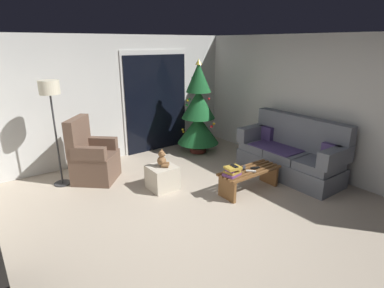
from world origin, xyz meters
name	(u,v)px	position (x,y,z in m)	size (l,w,h in m)	color
ground_plane	(199,220)	(0.00, 0.00, 0.00)	(7.00, 7.00, 0.00)	#B2A38E
wall_back	(107,100)	(0.00, 3.06, 1.25)	(5.72, 0.12, 2.50)	silver
wall_right	(326,107)	(2.86, 0.00, 1.25)	(0.12, 6.00, 2.50)	silver
patio_door_frame	(156,101)	(1.11, 2.99, 1.10)	(1.60, 0.02, 2.20)	silver
patio_door_glass	(157,104)	(1.11, 2.97, 1.05)	(1.50, 0.02, 2.10)	black
couch	(291,154)	(2.32, 0.24, 0.40)	(0.79, 1.94, 1.08)	slate
coffee_table	(249,177)	(1.22, 0.22, 0.25)	(1.10, 0.40, 0.38)	brown
remote_white	(251,171)	(1.16, 0.15, 0.39)	(0.04, 0.16, 0.02)	silver
remote_graphite	(244,167)	(1.19, 0.32, 0.39)	(0.04, 0.16, 0.02)	#333338
remote_black	(255,168)	(1.32, 0.20, 0.39)	(0.04, 0.16, 0.02)	black
book_stack	(232,171)	(0.82, 0.22, 0.45)	(0.28, 0.25, 0.15)	#6B3D7A
cell_phone	(234,166)	(0.85, 0.21, 0.54)	(0.07, 0.14, 0.01)	black
christmas_tree	(198,113)	(1.72, 2.25, 0.90)	(0.91, 0.91, 2.03)	#4C1E19
armchair	(92,159)	(-0.69, 2.18, 0.40)	(0.97, 0.97, 1.13)	brown
floor_lamp	(51,98)	(-1.20, 2.33, 1.51)	(0.32, 0.32, 1.78)	#2D2D30
ottoman	(162,177)	(0.12, 1.15, 0.20)	(0.44, 0.44, 0.40)	beige
teddy_bear_chestnut	(162,160)	(0.12, 1.15, 0.52)	(0.22, 0.21, 0.29)	brown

